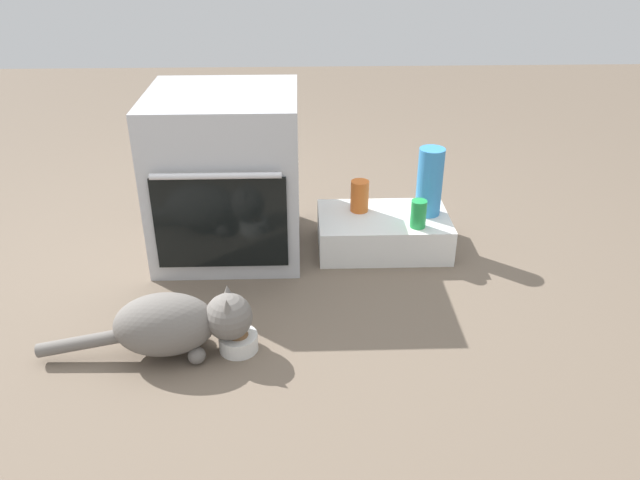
% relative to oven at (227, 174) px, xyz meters
% --- Properties ---
extents(ground, '(8.00, 8.00, 0.00)m').
position_rel_oven_xyz_m(ground, '(0.03, -0.49, -0.35)').
color(ground, '#6B5B4C').
extents(oven, '(0.61, 0.63, 0.70)m').
position_rel_oven_xyz_m(oven, '(0.00, 0.00, 0.00)').
color(oven, '#B7BABF').
rests_on(oven, ground).
extents(pantry_cabinet, '(0.57, 0.36, 0.16)m').
position_rel_oven_xyz_m(pantry_cabinet, '(0.68, -0.03, -0.27)').
color(pantry_cabinet, white).
rests_on(pantry_cabinet, ground).
extents(food_bowl, '(0.13, 0.13, 0.09)m').
position_rel_oven_xyz_m(food_bowl, '(0.09, -0.75, -0.31)').
color(food_bowl, white).
rests_on(food_bowl, ground).
extents(cat, '(0.72, 0.24, 0.24)m').
position_rel_oven_xyz_m(cat, '(-0.11, -0.76, -0.22)').
color(cat, slate).
rests_on(cat, ground).
extents(water_bottle, '(0.11, 0.11, 0.30)m').
position_rel_oven_xyz_m(water_bottle, '(0.87, -0.01, -0.04)').
color(water_bottle, '#388CD1').
rests_on(water_bottle, pantry_cabinet).
extents(soda_can, '(0.07, 0.07, 0.12)m').
position_rel_oven_xyz_m(soda_can, '(0.81, -0.14, -0.13)').
color(soda_can, green).
rests_on(soda_can, pantry_cabinet).
extents(sauce_jar, '(0.08, 0.08, 0.14)m').
position_rel_oven_xyz_m(sauce_jar, '(0.57, 0.02, -0.12)').
color(sauce_jar, '#D16023').
rests_on(sauce_jar, pantry_cabinet).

